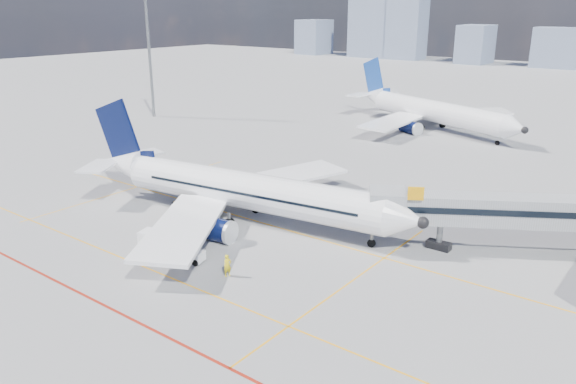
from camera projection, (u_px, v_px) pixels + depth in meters
name	position (u px, v px, depth m)	size (l,w,h in m)	color
ground	(207.00, 248.00, 51.50)	(420.00, 420.00, 0.00)	gray
apron_markings	(170.00, 261.00, 48.88)	(90.00, 35.12, 0.01)	#F5A20C
jet_bridge	(530.00, 213.00, 49.61)	(23.55, 15.78, 6.30)	#9B9EA4
floodlight_mast_nw	(149.00, 47.00, 109.06)	(3.20, 0.61, 25.45)	slate
main_aircraft	(237.00, 189.00, 57.74)	(39.27, 34.10, 11.50)	white
second_aircraft	(430.00, 111.00, 101.29)	(38.51, 32.59, 11.76)	white
baggage_tug	(189.00, 253.00, 48.60)	(2.64, 1.99, 1.65)	white
cargo_dolly	(160.00, 243.00, 49.77)	(4.25, 2.74, 2.15)	black
belt_loader	(187.00, 207.00, 60.46)	(5.78, 2.35, 2.32)	black
ramp_worker	(227.00, 265.00, 45.92)	(0.69, 0.45, 1.89)	yellow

